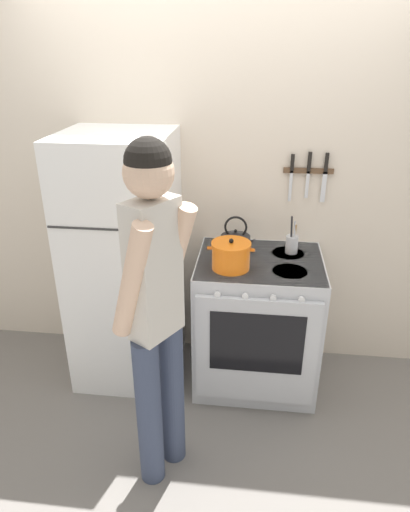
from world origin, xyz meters
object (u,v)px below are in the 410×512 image
(dutch_oven_pot, at_px, (231,255))
(refrigerator, at_px, (125,263))
(tea_kettle, at_px, (236,241))
(stove_range, at_px, (257,322))
(utensil_jar, at_px, (292,243))
(person, at_px, (156,306))

(dutch_oven_pot, bearing_deg, refrigerator, 169.28)
(tea_kettle, bearing_deg, stove_range, -43.93)
(tea_kettle, bearing_deg, dutch_oven_pot, -93.04)
(tea_kettle, xyz_separation_m, utensil_jar, (0.36, 0.01, -0.00))
(tea_kettle, relative_size, utensil_jar, 0.94)
(utensil_jar, relative_size, person, 0.14)
(utensil_jar, distance_m, person, 1.15)
(refrigerator, distance_m, stove_range, 0.94)
(tea_kettle, height_order, person, person)
(dutch_oven_pot, distance_m, utensil_jar, 0.45)
(tea_kettle, distance_m, utensil_jar, 0.36)
(person, bearing_deg, utensil_jar, -4.93)
(person, bearing_deg, dutch_oven_pot, 6.59)
(refrigerator, relative_size, dutch_oven_pot, 5.93)
(dutch_oven_pot, height_order, person, person)
(dutch_oven_pot, relative_size, utensil_jar, 1.11)
(stove_range, xyz_separation_m, utensil_jar, (0.19, 0.16, 0.50))
(utensil_jar, bearing_deg, refrigerator, -172.92)
(person, bearing_deg, tea_kettle, 12.01)
(stove_range, distance_m, dutch_oven_pot, 0.56)
(utensil_jar, bearing_deg, person, -125.67)
(refrigerator, bearing_deg, stove_range, -1.90)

